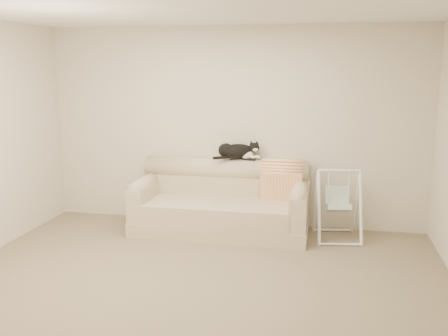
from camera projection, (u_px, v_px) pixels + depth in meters
name	position (u px, v px, depth m)	size (l,w,h in m)	color
ground_plane	(196.00, 283.00, 4.89)	(5.00, 5.00, 0.00)	#746653
room_shell	(194.00, 128.00, 4.59)	(5.04, 4.04, 2.60)	beige
sofa	(222.00, 204.00, 6.38)	(2.20, 0.93, 0.90)	tan
remote_a	(237.00, 158.00, 6.48)	(0.18, 0.12, 0.03)	black
remote_b	(249.00, 159.00, 6.44)	(0.18, 0.07, 0.02)	black
tuxedo_cat	(237.00, 151.00, 6.45)	(0.60, 0.38, 0.24)	black
throw_blanket	(282.00, 175.00, 6.38)	(0.53, 0.38, 0.58)	orange
baby_swing	(338.00, 204.00, 6.07)	(0.62, 0.65, 0.88)	white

